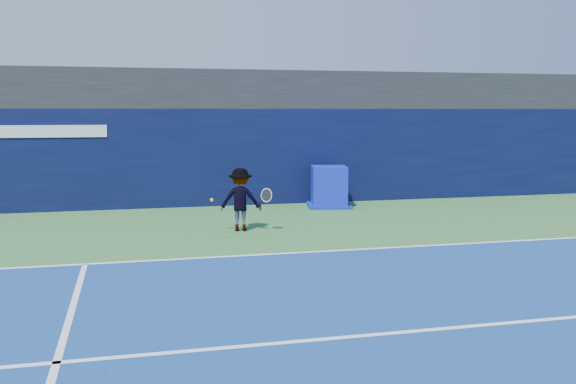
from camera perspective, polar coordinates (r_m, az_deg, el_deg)
name	(u,v)px	position (r m, az deg, el deg)	size (l,w,h in m)	color
ground	(389,289)	(10.85, 8.96, -8.55)	(80.00, 80.00, 0.00)	#346E31
baseline	(333,251)	(13.58, 4.06, -5.23)	(24.00, 0.10, 0.01)	white
service_line	(447,328)	(9.12, 13.92, -11.68)	(24.00, 0.10, 0.01)	white
stadium_band	(256,91)	(21.52, -2.89, 8.98)	(36.00, 3.00, 1.20)	black
back_wall_assembly	(262,156)	(20.57, -2.33, 3.22)	(36.00, 1.03, 3.00)	black
equipment_cart	(329,188)	(19.74, 3.67, 0.33)	(1.53, 1.53, 1.25)	#0E1AC4
tennis_player	(241,200)	(15.77, -4.24, -0.68)	(1.28, 0.80, 1.54)	silver
tennis_ball	(212,200)	(14.35, -6.80, -0.70)	(0.07, 0.07, 0.07)	#CAD017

